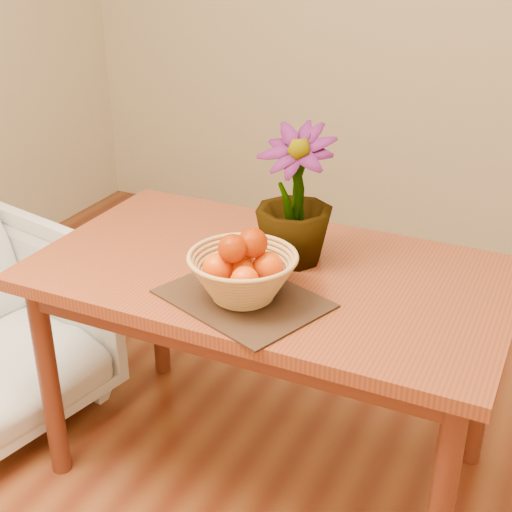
% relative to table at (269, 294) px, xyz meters
% --- Properties ---
extents(table, '(1.40, 0.80, 0.75)m').
position_rel_table_xyz_m(table, '(0.00, 0.00, 0.00)').
color(table, maroon).
rests_on(table, floor).
extents(placemat, '(0.51, 0.44, 0.01)m').
position_rel_table_xyz_m(placemat, '(0.01, -0.20, 0.09)').
color(placemat, '#372114').
rests_on(placemat, table).
extents(wicker_basket, '(0.30, 0.30, 0.12)m').
position_rel_table_xyz_m(wicker_basket, '(0.01, -0.20, 0.15)').
color(wicker_basket, tan).
rests_on(wicker_basket, placemat).
extents(orange_pile, '(0.20, 0.19, 0.15)m').
position_rel_table_xyz_m(orange_pile, '(0.01, -0.20, 0.21)').
color(orange_pile, '#EF6103').
rests_on(orange_pile, wicker_basket).
extents(potted_plant, '(0.25, 0.25, 0.41)m').
position_rel_table_xyz_m(potted_plant, '(0.04, 0.08, 0.29)').
color(potted_plant, '#134513').
rests_on(potted_plant, table).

